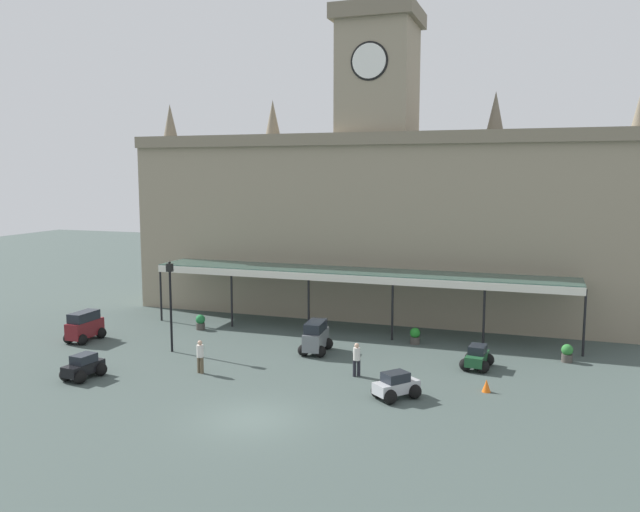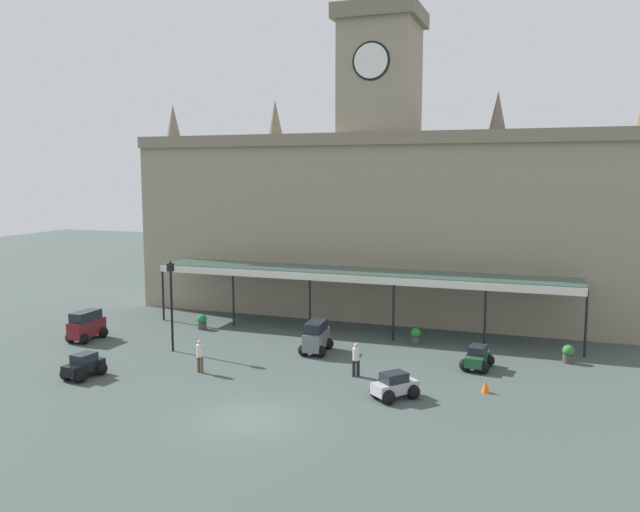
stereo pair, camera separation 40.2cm
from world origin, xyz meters
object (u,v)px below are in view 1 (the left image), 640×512
Objects in this scene: car_silver_sedan at (396,387)px; traffic_cone at (486,386)px; car_grey_van at (316,338)px; car_maroon_van at (85,328)px; planter_forecourt_centre at (415,336)px; pedestrian_beside_cars at (200,355)px; pedestrian_crossing_forecourt at (357,358)px; victorian_lamppost at (170,296)px; planter_by_canopy at (200,322)px; planter_near_kerb at (567,353)px; car_black_sedan at (84,368)px; car_green_sedan at (477,359)px.

traffic_cone is at bearing 30.08° from car_silver_sedan.
car_grey_van is 13.97m from car_maroon_van.
pedestrian_beside_cars is at bearing -135.32° from planter_forecourt_centre.
car_grey_van is 4.71m from pedestrian_crossing_forecourt.
victorian_lamppost is (-3.46, 2.95, 2.25)m from pedestrian_beside_cars.
victorian_lamppost is (-10.96, 0.91, 2.25)m from pedestrian_crossing_forecourt.
victorian_lamppost is (-13.46, 3.35, 2.65)m from car_silver_sedan.
planter_by_canopy is 13.63m from planter_forecourt_centre.
pedestrian_crossing_forecourt is 11.52m from planter_near_kerb.
car_black_sedan is 15.12m from car_silver_sedan.
car_black_sedan is 18.19m from planter_forecourt_centre.
car_grey_van is 6.07m from planter_forecourt_centre.
car_grey_van is 8.38m from victorian_lamppost.
planter_near_kerb is 1.00× the size of planter_forecourt_centre.
pedestrian_crossing_forecourt is (17.12, -1.28, 0.10)m from car_maroon_van.
car_grey_van is 0.48× the size of victorian_lamppost.
victorian_lamppost is at bearing -162.30° from car_grey_van.
pedestrian_crossing_forecourt is 2.89× the size of traffic_cone.
pedestrian_crossing_forecourt reaches higher than traffic_cone.
car_green_sedan is 14.02m from pedestrian_beside_cars.
traffic_cone is at bearing 7.28° from pedestrian_beside_cars.
planter_near_kerb is (4.39, 2.66, -0.01)m from car_green_sedan.
victorian_lamppost is 5.31× the size of planter_near_kerb.
car_silver_sedan is (19.61, -3.72, -0.30)m from car_maroon_van.
car_grey_van is at bearing 135.03° from car_silver_sedan.
car_maroon_van is at bearing -163.12° from planter_forecourt_centre.
car_black_sedan is 10.61m from planter_by_canopy.
car_silver_sedan is 2.33× the size of planter_forecourt_centre.
car_black_sedan is 2.23× the size of planter_by_canopy.
planter_by_canopy is 21.88m from planter_near_kerb.
pedestrian_beside_cars is at bearing -155.31° from planter_near_kerb.
car_black_sedan is at bearing -166.98° from traffic_cone.
traffic_cone is (6.22, -0.28, -0.62)m from pedestrian_crossing_forecourt.
car_green_sedan is at bearing 22.30° from pedestrian_beside_cars.
pedestrian_crossing_forecourt is at bearing -102.82° from planter_forecourt_centre.
car_black_sedan is 1.28× the size of pedestrian_crossing_forecourt.
planter_near_kerb is at bearing 13.60° from victorian_lamppost.
car_maroon_van is 27.38m from planter_near_kerb.
traffic_cone is (18.69, 4.32, -0.21)m from car_black_sedan.
pedestrian_crossing_forecourt is 13.44m from planter_by_canopy.
car_grey_van is 4.28× the size of traffic_cone.
car_grey_van is 10.20m from traffic_cone.
car_maroon_van is at bearing 176.17° from traffic_cone.
car_green_sedan is at bearing 8.22° from victorian_lamppost.
planter_near_kerb is (22.33, 10.55, -0.01)m from car_black_sedan.
car_green_sedan is 3.65m from traffic_cone.
planter_near_kerb is at bearing -0.14° from planter_by_canopy.
car_green_sedan is at bearing -148.77° from planter_near_kerb.
traffic_cone is 0.60× the size of planter_near_kerb.
traffic_cone is (9.52, -3.64, -0.52)m from car_grey_van.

